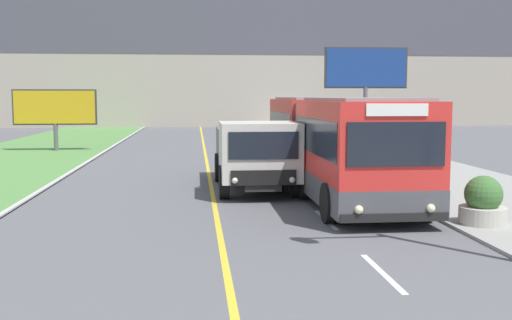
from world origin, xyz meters
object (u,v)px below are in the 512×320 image
Objects in this scene: dump_truck at (256,156)px; billboard_large at (366,72)px; planter_round_third at (358,157)px; planter_round_near at (483,203)px; city_bus at (333,144)px; planter_round_second at (410,174)px; billboard_small at (55,108)px.

billboard_large is at bearing 60.92° from dump_truck.
planter_round_near is at bearing -89.77° from planter_round_third.
city_bus is 11.08× the size of planter_round_third.
dump_truck is 7.06m from planter_round_third.
city_bus reaches higher than dump_truck.
billboard_large is 14.60m from planter_round_second.
billboard_small is at bearing 124.38° from planter_round_near.
city_bus is 20.05m from billboard_small.
billboard_small is 4.06× the size of planter_round_third.
billboard_large is 19.88m from planter_round_near.
city_bus is 11.45× the size of planter_round_second.
planter_round_third is at bearing -107.86° from billboard_large.
dump_truck is 1.15× the size of billboard_large.
dump_truck is 5.11m from planter_round_second.
city_bus is 5.71m from planter_round_third.
billboard_large is at bearing 82.16° from planter_round_near.
city_bus is 2.56m from dump_truck.
billboard_small is 4.20× the size of planter_round_second.
billboard_large is at bearing 72.14° from planter_round_third.
billboard_large is 1.25× the size of billboard_small.
billboard_large is at bearing -7.23° from billboard_small.
billboard_small is 18.20m from planter_round_third.
dump_truck is at bearing 179.80° from city_bus.
dump_truck is at bearing -133.20° from planter_round_third.
planter_round_near is 1.05× the size of planter_round_second.
city_bus is at bearing 172.72° from planter_round_second.
billboard_small is 3.99× the size of planter_round_near.
city_bus is 2.73× the size of billboard_small.
dump_truck is at bearing -119.08° from billboard_large.
billboard_large is 5.26× the size of planter_round_second.
city_bus is 10.88× the size of planter_round_near.
planter_round_second is (0.20, 5.46, -0.02)m from planter_round_near.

